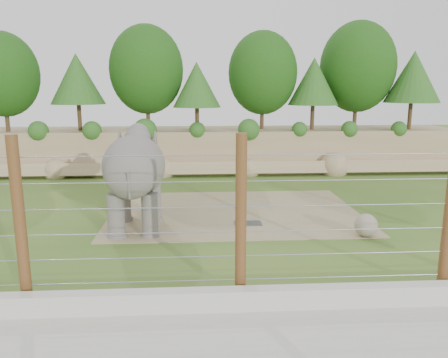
{
  "coord_description": "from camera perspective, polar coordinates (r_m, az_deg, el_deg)",
  "views": [
    {
      "loc": [
        -0.98,
        -14.16,
        4.97
      ],
      "look_at": [
        0.0,
        2.0,
        1.6
      ],
      "focal_mm": 35.0,
      "sensor_mm": 36.0,
      "label": 1
    }
  ],
  "objects": [
    {
      "name": "elephant",
      "position": [
        15.8,
        -11.58,
        -0.17
      ],
      "size": [
        2.05,
        4.44,
        3.54
      ],
      "primitive_type": null,
      "rotation": [
        0.0,
        0.0,
        0.04
      ],
      "color": "#655F5B",
      "rests_on": "ground"
    },
    {
      "name": "back_embankment",
      "position": [
        26.91,
        -0.12,
        9.62
      ],
      "size": [
        30.0,
        5.52,
        8.77
      ],
      "color": "#9C7F60",
      "rests_on": "ground"
    },
    {
      "name": "retaining_wall",
      "position": [
        10.36,
        2.42,
        -15.38
      ],
      "size": [
        26.0,
        0.35,
        0.5
      ],
      "primitive_type": "cube",
      "color": "beige",
      "rests_on": "ground"
    },
    {
      "name": "barrier_fence",
      "position": [
        10.16,
        2.22,
        -5.26
      ],
      "size": [
        20.26,
        0.26,
        4.0
      ],
      "color": "#532E19",
      "rests_on": "ground"
    },
    {
      "name": "ground",
      "position": [
        15.04,
        0.46,
        -7.54
      ],
      "size": [
        90.0,
        90.0,
        0.0
      ],
      "primitive_type": "plane",
      "color": "#39641D",
      "rests_on": "ground"
    },
    {
      "name": "stone_ball",
      "position": [
        15.66,
        18.03,
        -5.76
      ],
      "size": [
        0.79,
        0.79,
        0.79
      ],
      "primitive_type": "sphere",
      "color": "gray",
      "rests_on": "dirt_patch"
    },
    {
      "name": "drain_grate",
      "position": [
        16.39,
        3.17,
        -5.79
      ],
      "size": [
        1.0,
        0.6,
        0.03
      ],
      "primitive_type": "cube",
      "color": "#262628",
      "rests_on": "dirt_patch"
    },
    {
      "name": "dirt_patch",
      "position": [
        17.93,
        1.41,
        -4.31
      ],
      "size": [
        10.0,
        7.0,
        0.02
      ],
      "primitive_type": "cube",
      "color": "#9A885D",
      "rests_on": "ground"
    }
  ]
}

